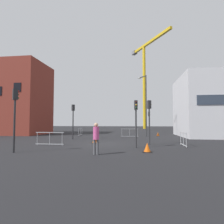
{
  "coord_description": "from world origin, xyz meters",
  "views": [
    {
      "loc": [
        3.12,
        -16.56,
        1.87
      ],
      "look_at": [
        0.0,
        6.94,
        3.18
      ],
      "focal_mm": 30.55,
      "sensor_mm": 36.0,
      "label": 1
    }
  ],
  "objects_px": {
    "traffic_light_far": "(136,115)",
    "traffic_cone_orange": "(158,134)",
    "traffic_cone_by_barrier": "(95,140)",
    "pedestrian_walking": "(96,136)",
    "traffic_light_island": "(73,116)",
    "construction_crane": "(145,72)",
    "traffic_cone_on_verge": "(147,148)",
    "traffic_light_corner": "(149,119)",
    "traffic_light_verge": "(149,115)",
    "streetlamp_tall": "(145,101)",
    "traffic_light_crosswalk": "(15,110)"
  },
  "relations": [
    {
      "from": "traffic_cone_orange",
      "to": "traffic_cone_by_barrier",
      "type": "bearing_deg",
      "value": -124.1
    },
    {
      "from": "traffic_light_verge",
      "to": "traffic_cone_orange",
      "type": "distance_m",
      "value": 11.13
    },
    {
      "from": "construction_crane",
      "to": "traffic_cone_on_verge",
      "type": "bearing_deg",
      "value": -92.3
    },
    {
      "from": "traffic_cone_by_barrier",
      "to": "traffic_light_far",
      "type": "bearing_deg",
      "value": -37.64
    },
    {
      "from": "traffic_light_verge",
      "to": "traffic_light_island",
      "type": "relative_size",
      "value": 0.96
    },
    {
      "from": "traffic_light_far",
      "to": "traffic_cone_on_verge",
      "type": "bearing_deg",
      "value": -70.05
    },
    {
      "from": "traffic_light_crosswalk",
      "to": "traffic_cone_orange",
      "type": "height_order",
      "value": "traffic_light_crosswalk"
    },
    {
      "from": "streetlamp_tall",
      "to": "pedestrian_walking",
      "type": "relative_size",
      "value": 4.47
    },
    {
      "from": "construction_crane",
      "to": "streetlamp_tall",
      "type": "bearing_deg",
      "value": -92.4
    },
    {
      "from": "streetlamp_tall",
      "to": "construction_crane",
      "type": "bearing_deg",
      "value": 87.6
    },
    {
      "from": "traffic_light_corner",
      "to": "traffic_cone_orange",
      "type": "distance_m",
      "value": 3.48
    },
    {
      "from": "traffic_light_corner",
      "to": "traffic_cone_orange",
      "type": "height_order",
      "value": "traffic_light_corner"
    },
    {
      "from": "construction_crane",
      "to": "traffic_light_crosswalk",
      "type": "height_order",
      "value": "construction_crane"
    },
    {
      "from": "traffic_light_corner",
      "to": "traffic_cone_on_verge",
      "type": "xyz_separation_m",
      "value": [
        -1.18,
        -17.26,
        -2.12
      ]
    },
    {
      "from": "traffic_light_island",
      "to": "pedestrian_walking",
      "type": "xyz_separation_m",
      "value": [
        4.78,
        -9.75,
        -1.53
      ]
    },
    {
      "from": "traffic_cone_on_verge",
      "to": "streetlamp_tall",
      "type": "bearing_deg",
      "value": 87.96
    },
    {
      "from": "traffic_light_corner",
      "to": "traffic_light_verge",
      "type": "distance_m",
      "value": 13.29
    },
    {
      "from": "traffic_light_corner",
      "to": "traffic_light_crosswalk",
      "type": "relative_size",
      "value": 0.88
    },
    {
      "from": "traffic_cone_on_verge",
      "to": "traffic_cone_orange",
      "type": "bearing_deg",
      "value": 81.43
    },
    {
      "from": "traffic_light_far",
      "to": "traffic_light_verge",
      "type": "distance_m",
      "value": 2.33
    },
    {
      "from": "construction_crane",
      "to": "traffic_cone_on_verge",
      "type": "xyz_separation_m",
      "value": [
        -1.84,
        -45.79,
        -16.97
      ]
    },
    {
      "from": "traffic_cone_orange",
      "to": "construction_crane",
      "type": "bearing_deg",
      "value": 90.71
    },
    {
      "from": "traffic_light_verge",
      "to": "pedestrian_walking",
      "type": "relative_size",
      "value": 2.02
    },
    {
      "from": "traffic_light_corner",
      "to": "traffic_cone_on_verge",
      "type": "distance_m",
      "value": 17.43
    },
    {
      "from": "traffic_light_corner",
      "to": "construction_crane",
      "type": "bearing_deg",
      "value": 88.68
    },
    {
      "from": "traffic_light_far",
      "to": "traffic_cone_orange",
      "type": "xyz_separation_m",
      "value": [
        2.93,
        12.78,
        -2.15
      ]
    },
    {
      "from": "streetlamp_tall",
      "to": "traffic_light_corner",
      "type": "relative_size",
      "value": 2.35
    },
    {
      "from": "construction_crane",
      "to": "traffic_cone_orange",
      "type": "height_order",
      "value": "construction_crane"
    },
    {
      "from": "construction_crane",
      "to": "traffic_light_island",
      "type": "distance_m",
      "value": 41.34
    },
    {
      "from": "traffic_cone_on_verge",
      "to": "traffic_cone_by_barrier",
      "type": "xyz_separation_m",
      "value": [
        -4.47,
        4.85,
        0.02
      ]
    },
    {
      "from": "traffic_cone_orange",
      "to": "traffic_cone_on_verge",
      "type": "distance_m",
      "value": 14.9
    },
    {
      "from": "traffic_light_island",
      "to": "traffic_cone_orange",
      "type": "bearing_deg",
      "value": 32.61
    },
    {
      "from": "pedestrian_walking",
      "to": "traffic_cone_orange",
      "type": "xyz_separation_m",
      "value": [
        5.22,
        16.15,
        -0.85
      ]
    },
    {
      "from": "traffic_light_crosswalk",
      "to": "traffic_cone_on_verge",
      "type": "relative_size",
      "value": 6.77
    },
    {
      "from": "traffic_cone_by_barrier",
      "to": "pedestrian_walking",
      "type": "bearing_deg",
      "value": -76.81
    },
    {
      "from": "traffic_light_corner",
      "to": "traffic_light_crosswalk",
      "type": "bearing_deg",
      "value": -116.96
    },
    {
      "from": "traffic_light_corner",
      "to": "traffic_light_verge",
      "type": "bearing_deg",
      "value": -93.37
    },
    {
      "from": "traffic_light_corner",
      "to": "traffic_light_crosswalk",
      "type": "distance_m",
      "value": 20.81
    },
    {
      "from": "streetlamp_tall",
      "to": "traffic_light_verge",
      "type": "relative_size",
      "value": 2.21
    },
    {
      "from": "traffic_light_corner",
      "to": "traffic_cone_orange",
      "type": "xyz_separation_m",
      "value": [
        1.04,
        -2.53,
        -2.15
      ]
    },
    {
      "from": "traffic_light_verge",
      "to": "traffic_cone_by_barrier",
      "type": "distance_m",
      "value": 5.42
    },
    {
      "from": "traffic_light_island",
      "to": "traffic_cone_on_verge",
      "type": "xyz_separation_m",
      "value": [
        7.78,
        -8.34,
        -2.35
      ]
    },
    {
      "from": "construction_crane",
      "to": "traffic_cone_by_barrier",
      "type": "bearing_deg",
      "value": -98.76
    },
    {
      "from": "pedestrian_walking",
      "to": "construction_crane",
      "type": "bearing_deg",
      "value": 84.15
    },
    {
      "from": "traffic_light_verge",
      "to": "traffic_light_crosswalk",
      "type": "height_order",
      "value": "traffic_light_crosswalk"
    },
    {
      "from": "traffic_light_corner",
      "to": "traffic_light_island",
      "type": "xyz_separation_m",
      "value": [
        -8.96,
        -8.93,
        0.22
      ]
    },
    {
      "from": "traffic_cone_orange",
      "to": "traffic_light_verge",
      "type": "bearing_deg",
      "value": -99.63
    },
    {
      "from": "traffic_light_far",
      "to": "traffic_light_crosswalk",
      "type": "relative_size",
      "value": 0.88
    },
    {
      "from": "streetlamp_tall",
      "to": "traffic_cone_by_barrier",
      "type": "xyz_separation_m",
      "value": [
        -4.96,
        -8.73,
        -4.49
      ]
    },
    {
      "from": "construction_crane",
      "to": "traffic_cone_orange",
      "type": "bearing_deg",
      "value": -89.29
    }
  ]
}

